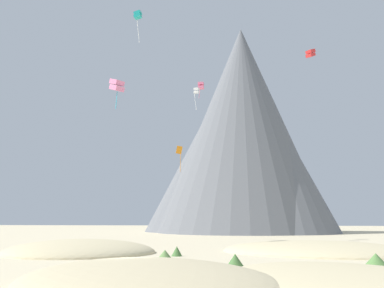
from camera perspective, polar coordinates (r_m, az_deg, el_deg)
ground_plane at (r=34.42m, az=-7.68°, el=-15.66°), size 400.00×400.00×0.00m
dune_foreground_left at (r=30.55m, az=-5.40°, el=-16.59°), size 24.48×26.40×3.05m
dune_foreground_right at (r=31.29m, az=19.21°, el=-15.97°), size 22.39×29.49×1.98m
dune_midground at (r=57.96m, az=-13.30°, el=-12.66°), size 24.50×24.64×3.27m
dune_back_low at (r=59.19m, az=14.93°, el=-12.51°), size 28.55×25.36×2.82m
bush_scatter_east at (r=52.52m, az=-1.83°, el=-12.73°), size 1.58×1.58×1.06m
bush_far_right at (r=46.01m, az=21.21°, el=-12.75°), size 2.42×2.42×1.03m
bush_low_patch at (r=33.70m, az=3.04°, el=-15.40°), size 3.18×3.18×0.56m
bush_ridge_crest at (r=49.95m, az=-3.27°, el=-13.04°), size 1.82×1.82×0.86m
bush_mid_center at (r=42.19m, az=5.20°, el=-13.69°), size 2.07×2.07×1.05m
rock_massif at (r=134.52m, az=5.71°, el=-0.07°), size 63.75×63.75×58.13m
kite_red_high at (r=77.99m, az=14.04°, el=10.51°), size 1.64×1.64×1.43m
kite_pink_mid at (r=60.65m, az=-9.00°, el=6.96°), size 1.99×1.95×3.93m
kite_orange_mid at (r=90.73m, az=-1.52°, el=-1.01°), size 1.33×0.51×5.05m
kite_white_high at (r=85.69m, az=0.54°, el=6.39°), size 1.04×1.07×4.15m
kite_rainbow_high at (r=90.76m, az=1.08°, el=7.01°), size 1.10×1.12×3.08m
kite_teal_high at (r=75.15m, az=-6.53°, el=15.10°), size 1.21×1.13×5.00m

